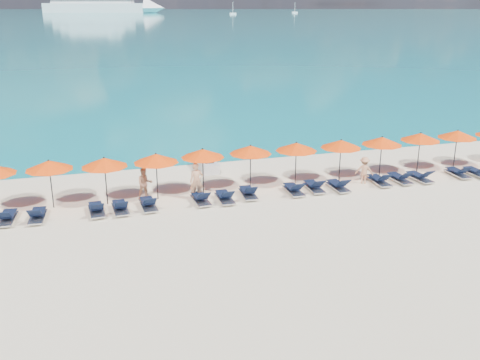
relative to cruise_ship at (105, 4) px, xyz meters
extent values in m
plane|color=beige|center=(-25.11, -601.68, -9.40)|extent=(1400.00, 1400.00, 0.00)
cube|color=#1FA9B2|center=(-25.11, 58.32, -9.40)|extent=(1600.00, 1300.00, 0.01)
cube|color=white|center=(-10.92, 3.71, -4.49)|extent=(108.72, 53.38, 9.83)
cone|color=white|center=(50.52, -17.15, -4.49)|extent=(27.43, 27.43, 21.63)
cube|color=black|center=(-12.79, 4.34, 2.89)|extent=(88.38, 44.17, 0.88)
cube|color=white|center=(104.75, -135.16, -8.63)|extent=(5.79, 1.93, 1.55)
cylinder|color=white|center=(104.75, -135.16, -3.61)|extent=(0.35, 0.35, 9.66)
cube|color=white|center=(185.36, -83.94, -8.63)|extent=(5.82, 1.94, 1.55)
cylinder|color=white|center=(185.36, -83.94, -3.58)|extent=(0.35, 0.35, 9.70)
cube|color=silver|center=(-25.35, -592.92, -9.11)|extent=(0.93, 2.37, 0.54)
cube|color=black|center=(-25.35, -593.12, -8.71)|extent=(0.51, 0.99, 0.34)
cylinder|color=black|center=(-25.36, -592.33, -8.57)|extent=(0.54, 0.07, 0.06)
imported|color=tan|center=(-26.86, -597.37, -8.52)|extent=(0.67, 0.47, 1.76)
imported|color=tan|center=(-29.21, -596.67, -8.64)|extent=(0.78, 0.50, 1.52)
imported|color=tan|center=(-18.11, -597.50, -8.70)|extent=(1.00, 0.81, 1.41)
cylinder|color=black|center=(-33.36, -596.62, -8.30)|extent=(0.05, 0.05, 2.20)
cone|color=#FF4407|center=(-33.36, -596.62, -7.38)|extent=(2.10, 2.10, 0.42)
sphere|color=black|center=(-33.36, -596.62, -7.16)|extent=(0.08, 0.08, 0.08)
cylinder|color=black|center=(-30.98, -596.87, -8.30)|extent=(0.05, 0.05, 2.20)
cone|color=#FF4407|center=(-30.98, -596.87, -7.38)|extent=(2.10, 2.10, 0.42)
sphere|color=black|center=(-30.98, -596.87, -7.16)|extent=(0.08, 0.08, 0.08)
cylinder|color=black|center=(-28.64, -596.85, -8.30)|extent=(0.05, 0.05, 2.20)
cone|color=#FF4407|center=(-28.64, -596.85, -7.38)|extent=(2.10, 2.10, 0.42)
sphere|color=black|center=(-28.64, -596.85, -7.16)|extent=(0.08, 0.08, 0.08)
cylinder|color=black|center=(-26.37, -596.62, -8.30)|extent=(0.05, 0.05, 2.20)
cone|color=#FF4407|center=(-26.37, -596.62, -7.38)|extent=(2.10, 2.10, 0.42)
sphere|color=black|center=(-26.37, -596.62, -7.16)|extent=(0.08, 0.08, 0.08)
cylinder|color=black|center=(-23.97, -596.63, -8.30)|extent=(0.05, 0.05, 2.20)
cone|color=#FF4407|center=(-23.97, -596.63, -7.38)|extent=(2.10, 2.10, 0.42)
sphere|color=black|center=(-23.97, -596.63, -7.16)|extent=(0.08, 0.08, 0.08)
cylinder|color=black|center=(-21.60, -596.75, -8.30)|extent=(0.05, 0.05, 2.20)
cone|color=#FF4407|center=(-21.60, -596.75, -7.38)|extent=(2.10, 2.10, 0.42)
sphere|color=black|center=(-21.60, -596.75, -7.16)|extent=(0.08, 0.08, 0.08)
cylinder|color=black|center=(-19.19, -596.86, -8.30)|extent=(0.05, 0.05, 2.20)
cone|color=#FF4407|center=(-19.19, -596.86, -7.38)|extent=(2.10, 2.10, 0.42)
sphere|color=black|center=(-19.19, -596.86, -7.16)|extent=(0.08, 0.08, 0.08)
cylinder|color=black|center=(-16.84, -596.89, -8.30)|extent=(0.05, 0.05, 2.20)
cone|color=#FF4407|center=(-16.84, -596.89, -7.38)|extent=(2.10, 2.10, 0.42)
sphere|color=black|center=(-16.84, -596.89, -7.16)|extent=(0.08, 0.08, 0.08)
cylinder|color=black|center=(-14.38, -596.67, -8.30)|extent=(0.05, 0.05, 2.20)
cone|color=#FF4407|center=(-14.38, -596.67, -7.38)|extent=(2.10, 2.10, 0.42)
sphere|color=black|center=(-14.38, -596.67, -7.16)|extent=(0.08, 0.08, 0.08)
cylinder|color=black|center=(-12.07, -596.72, -8.30)|extent=(0.05, 0.05, 2.20)
cone|color=#FF4407|center=(-12.07, -596.72, -7.38)|extent=(2.10, 2.10, 0.42)
sphere|color=black|center=(-12.07, -596.72, -7.16)|extent=(0.08, 0.08, 0.08)
cube|color=silver|center=(-35.17, -597.90, -9.26)|extent=(0.77, 1.75, 0.06)
cube|color=black|center=(-35.15, -597.65, -9.10)|extent=(0.64, 1.14, 0.04)
cube|color=black|center=(-35.22, -598.45, -8.85)|extent=(0.59, 0.58, 0.43)
cube|color=silver|center=(-33.96, -597.99, -9.26)|extent=(0.75, 1.74, 0.06)
cube|color=black|center=(-33.94, -597.74, -9.10)|extent=(0.63, 1.14, 0.04)
cube|color=black|center=(-34.00, -598.54, -8.85)|extent=(0.59, 0.58, 0.43)
cube|color=silver|center=(-31.51, -598.01, -9.26)|extent=(0.72, 1.73, 0.06)
cube|color=black|center=(-31.52, -597.76, -9.10)|extent=(0.62, 1.13, 0.04)
cube|color=black|center=(-31.47, -598.56, -8.85)|extent=(0.58, 0.57, 0.43)
cube|color=silver|center=(-30.48, -598.05, -9.26)|extent=(0.70, 1.73, 0.06)
cube|color=black|center=(-30.50, -597.80, -9.10)|extent=(0.60, 1.12, 0.04)
cube|color=black|center=(-30.46, -598.60, -8.85)|extent=(0.57, 0.56, 0.43)
cube|color=silver|center=(-29.23, -597.98, -9.26)|extent=(0.68, 1.72, 0.06)
cube|color=black|center=(-29.24, -597.73, -9.10)|extent=(0.59, 1.12, 0.04)
cube|color=black|center=(-29.22, -598.53, -8.85)|extent=(0.57, 0.56, 0.43)
cube|color=silver|center=(-26.81, -597.95, -9.26)|extent=(0.72, 1.73, 0.06)
cube|color=black|center=(-26.83, -597.71, -9.10)|extent=(0.61, 1.13, 0.04)
cube|color=black|center=(-26.78, -598.50, -8.85)|extent=(0.58, 0.57, 0.43)
cube|color=silver|center=(-25.68, -598.07, -9.26)|extent=(0.63, 1.70, 0.06)
cube|color=black|center=(-25.68, -597.82, -9.10)|extent=(0.56, 1.10, 0.04)
cube|color=black|center=(-25.68, -598.62, -8.85)|extent=(0.55, 0.54, 0.43)
cube|color=silver|center=(-24.44, -597.79, -9.26)|extent=(0.74, 1.74, 0.06)
cube|color=black|center=(-24.42, -597.54, -9.10)|extent=(0.63, 1.14, 0.04)
cube|color=black|center=(-24.48, -598.34, -8.85)|extent=(0.59, 0.57, 0.43)
cube|color=silver|center=(-22.17, -597.97, -9.26)|extent=(0.66, 1.71, 0.06)
cube|color=black|center=(-22.17, -597.72, -9.10)|extent=(0.57, 1.11, 0.04)
cube|color=black|center=(-22.19, -598.52, -8.85)|extent=(0.56, 0.55, 0.43)
cube|color=silver|center=(-21.04, -597.86, -9.26)|extent=(0.69, 1.72, 0.06)
cube|color=black|center=(-21.03, -597.61, -9.10)|extent=(0.59, 1.12, 0.04)
cube|color=black|center=(-21.06, -598.41, -8.85)|extent=(0.57, 0.56, 0.43)
cube|color=silver|center=(-19.84, -598.08, -9.26)|extent=(0.64, 1.71, 0.06)
cube|color=black|center=(-19.84, -597.83, -9.10)|extent=(0.56, 1.11, 0.04)
cube|color=black|center=(-19.83, -598.63, -8.85)|extent=(0.56, 0.54, 0.43)
cube|color=silver|center=(-17.42, -597.88, -9.26)|extent=(0.67, 1.72, 0.06)
cube|color=black|center=(-17.42, -597.63, -9.10)|extent=(0.58, 1.12, 0.04)
cube|color=black|center=(-17.44, -598.43, -8.85)|extent=(0.57, 0.55, 0.43)
cube|color=silver|center=(-16.23, -597.89, -9.26)|extent=(0.66, 1.71, 0.06)
cube|color=black|center=(-16.24, -597.64, -9.10)|extent=(0.57, 1.11, 0.04)
cube|color=black|center=(-16.22, -598.44, -8.85)|extent=(0.56, 0.55, 0.43)
cube|color=silver|center=(-15.11, -597.99, -9.26)|extent=(0.75, 1.74, 0.06)
cube|color=black|center=(-15.13, -597.74, -9.10)|extent=(0.63, 1.14, 0.04)
cube|color=black|center=(-15.06, -598.54, -8.85)|extent=(0.59, 0.58, 0.43)
cube|color=silver|center=(-12.69, -597.92, -9.26)|extent=(0.70, 1.73, 0.06)
cube|color=black|center=(-12.68, -597.67, -9.10)|extent=(0.60, 1.12, 0.04)
cube|color=black|center=(-12.71, -598.47, -8.85)|extent=(0.57, 0.56, 0.43)
cube|color=silver|center=(-11.67, -598.12, -9.26)|extent=(0.63, 1.70, 0.06)
cube|color=black|center=(-11.67, -597.87, -9.10)|extent=(0.56, 1.10, 0.04)
camera|label=1|loc=(-31.64, -620.82, -0.60)|focal=40.00mm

